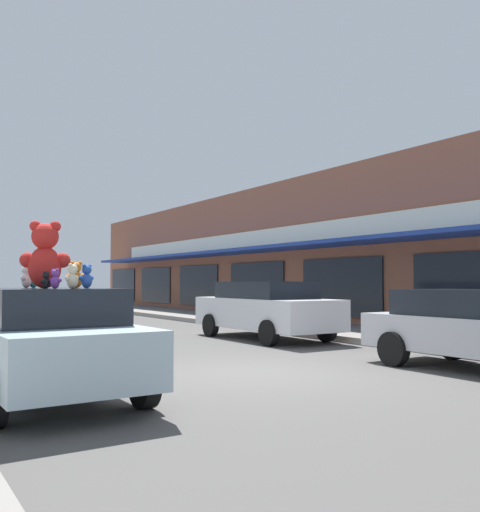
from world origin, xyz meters
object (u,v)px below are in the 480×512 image
Objects in this scene: teddy_bear_giant at (45,256)px; teddy_bear_purple at (55,279)px; plush_art_car at (47,340)px; teddy_bear_orange at (76,275)px; teddy_bear_white at (26,277)px; teddy_bear_teal at (33,279)px; teddy_bear_cream at (72,277)px; parked_car_far_center at (266,308)px; teddy_bear_blue at (87,277)px; teddy_bear_black at (46,280)px.

teddy_bear_purple is (0.02, -0.48, -0.32)m from teddy_bear_giant.
plush_art_car is 1.14m from teddy_bear_giant.
teddy_bear_white is (-0.57, 0.53, -0.02)m from teddy_bear_orange.
teddy_bear_teal is at bearing -32.19° from teddy_bear_purple.
teddy_bear_teal is 0.86× the size of teddy_bear_cream.
teddy_bear_giant is 3.35× the size of teddy_bear_teal.
teddy_bear_teal is 0.06× the size of parked_car_far_center.
teddy_bear_white reaches higher than plush_art_car.
plush_art_car is at bearing -44.17° from teddy_bear_blue.
plush_art_car is 18.46× the size of teddy_bear_black.
teddy_bear_blue is 0.77m from teddy_bear_cream.
teddy_bear_cream is at bearing 77.80° from teddy_bear_black.
teddy_bear_giant is 0.52m from teddy_bear_black.
teddy_bear_teal reaches higher than teddy_bear_black.
teddy_bear_orange is 0.81m from teddy_bear_black.
teddy_bear_teal is at bearing -42.35° from teddy_bear_orange.
teddy_bear_giant is at bearing 58.67° from teddy_bear_teal.
teddy_bear_black is 9.11m from parked_car_far_center.
teddy_bear_white is at bearing -26.96° from teddy_bear_purple.
teddy_bear_orange is at bearing 17.08° from plush_art_car.
teddy_bear_blue is at bearing 108.09° from teddy_bear_orange.
plush_art_car is 15.06× the size of teddy_bear_teal.
teddy_bear_blue is (0.48, -0.18, 0.86)m from plush_art_car.
plush_art_car is 1.10m from teddy_bear_white.
teddy_bear_cream reaches higher than plush_art_car.
teddy_bear_teal is (-0.46, 0.57, -0.05)m from teddy_bear_orange.
teddy_bear_orange is 0.08× the size of parked_car_far_center.
teddy_bear_white reaches higher than teddy_bear_black.
teddy_bear_teal is at bearing 147.46° from teddy_bear_white.
teddy_bear_white is (-0.62, 0.85, 0.00)m from teddy_bear_blue.
teddy_bear_teal is 1.16m from teddy_bear_black.
teddy_bear_orange is (0.48, 0.19, -0.26)m from teddy_bear_giant.
teddy_bear_orange reaches higher than teddy_bear_purple.
teddy_bear_giant is at bearing 41.81° from teddy_bear_white.
teddy_bear_giant is 0.19× the size of parked_car_far_center.
teddy_bear_purple is at bearing -106.70° from teddy_bear_cream.
teddy_bear_blue is 1.03m from teddy_bear_teal.
teddy_bear_teal is at bearing -123.99° from teddy_bear_cream.
teddy_bear_giant is 2.39× the size of teddy_bear_orange.
teddy_bear_black is (-0.07, -0.39, -0.33)m from teddy_bear_giant.
teddy_bear_blue is 1.49× the size of teddy_bear_black.
teddy_bear_teal is 1.57m from teddy_bear_cream.
teddy_bear_giant is at bearing -144.52° from parked_car_far_center.
parked_car_far_center is (7.10, 5.05, 0.06)m from plush_art_car.
teddy_bear_giant reaches higher than teddy_bear_white.
plush_art_car is 0.98m from teddy_bear_purple.
teddy_bear_black is (-0.61, -0.26, -0.05)m from teddy_bear_blue.
teddy_bear_blue is 0.62m from teddy_bear_purple.
teddy_bear_black is at bearing 55.49° from teddy_bear_teal.
teddy_bear_cream is (0.22, -0.41, 0.05)m from teddy_bear_black.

